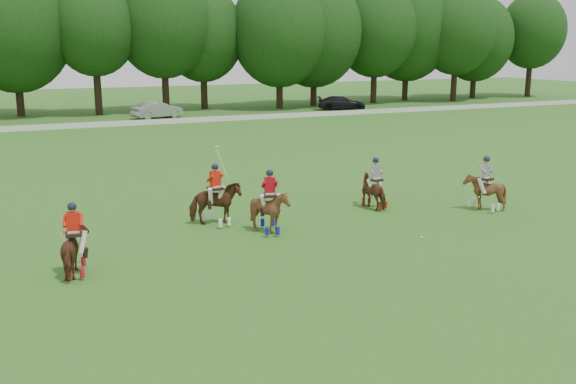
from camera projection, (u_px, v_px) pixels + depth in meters
name	position (u px, v px, depth m)	size (l,w,h in m)	color
ground	(335.00, 266.00, 19.50)	(180.00, 180.00, 0.00)	#2B601B
tree_line	(97.00, 27.00, 60.48)	(117.98, 14.32, 14.75)	black
boundary_rail	(117.00, 124.00, 53.23)	(120.00, 0.10, 0.44)	white
car_mid	(157.00, 110.00, 58.86)	(1.64, 4.71, 1.55)	#A6A6AB
car_right	(341.00, 103.00, 66.59)	(2.02, 4.96, 1.44)	black
polo_red_a	(75.00, 249.00, 18.59)	(1.10, 1.81, 2.17)	#4E2D14
polo_red_b	(216.00, 203.00, 23.82)	(1.87, 1.71, 2.85)	#4E2D14
polo_red_c	(270.00, 210.00, 22.81)	(1.59, 1.71, 2.29)	#4E2D14
polo_stripe_a	(375.00, 190.00, 26.29)	(1.06, 1.74, 2.12)	#4E2D14
polo_stripe_b	(484.00, 191.00, 25.94)	(1.55, 1.65, 2.22)	#4E2D14
polo_ball	(422.00, 237.00, 22.25)	(0.09, 0.09, 0.09)	white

